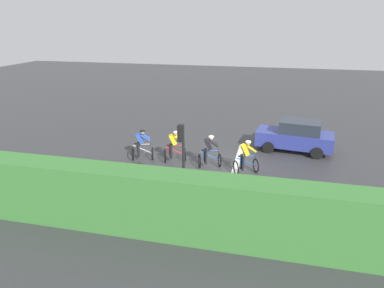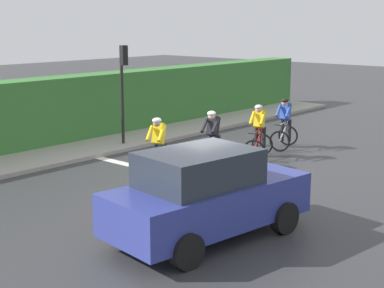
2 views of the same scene
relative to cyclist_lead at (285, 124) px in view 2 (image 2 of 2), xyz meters
name	(u,v)px [view 2 (image 2 of 2)]	position (x,y,z in m)	size (l,w,h in m)	color
ground_plane	(198,173)	(-0.09, -4.26, -0.80)	(80.00, 80.00, 0.00)	#333335
sidewalk_kerb	(132,137)	(-4.91, -2.26, -0.74)	(2.80, 23.13, 0.12)	#9E998E
stone_wall_low	(115,127)	(-5.81, -2.26, -0.50)	(0.44, 23.13, 0.60)	gray
hedge_wall	(109,104)	(-6.11, -2.26, 0.34)	(1.10, 23.13, 2.28)	#387533
road_marking_stop_line	(181,177)	(-0.09, -4.93, -0.79)	(7.00, 0.30, 0.01)	silver
cyclist_lead	(285,124)	(0.00, 0.00, 0.00)	(0.97, 1.23, 1.66)	black
cyclist_second	(259,132)	(0.17, -1.72, 0.00)	(1.02, 1.25, 1.66)	black
cyclist_mid	(212,141)	(-0.11, -3.60, 0.00)	(1.00, 1.25, 1.66)	black
cyclist_fourth	(158,149)	(-0.46, -5.43, 0.00)	(1.10, 1.27, 1.66)	black
car_navy	(206,195)	(3.24, -7.87, 0.08)	(2.28, 4.28, 1.76)	navy
traffic_light_near_crossing	(123,80)	(-4.13, -3.30, 1.43)	(0.22, 0.31, 3.34)	black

